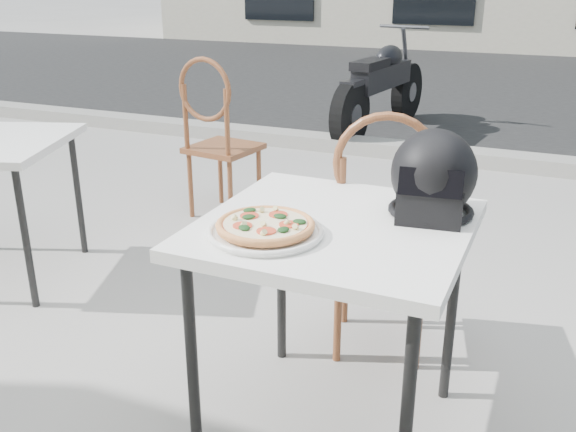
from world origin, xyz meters
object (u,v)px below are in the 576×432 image
at_px(cafe_chair_side, 216,130).
at_px(helmet, 433,178).
at_px(plate, 265,232).
at_px(motorcycle, 382,88).
at_px(cafe_table_main, 334,243).
at_px(cafe_chair_main, 383,224).
at_px(pizza, 265,225).

bearing_deg(cafe_chair_side, helmet, 145.79).
distance_m(plate, cafe_chair_side, 2.17).
bearing_deg(motorcycle, helmet, -65.17).
bearing_deg(motorcycle, plate, -71.36).
distance_m(cafe_table_main, cafe_chair_main, 0.53).
height_order(cafe_chair_main, motorcycle, cafe_chair_main).
relative_size(cafe_table_main, cafe_chair_side, 0.79).
bearing_deg(cafe_chair_main, cafe_chair_side, -52.56).
bearing_deg(cafe_table_main, motorcycle, 103.07).
bearing_deg(pizza, motorcycle, 100.71).
relative_size(plate, cafe_chair_side, 0.38).
height_order(cafe_table_main, motorcycle, motorcycle).
xyz_separation_m(pizza, motorcycle, (-0.85, 4.50, -0.36)).
height_order(helmet, cafe_chair_main, helmet).
height_order(pizza, cafe_chair_side, cafe_chair_side).
distance_m(cafe_chair_main, motorcycle, 3.95).
height_order(helmet, cafe_chair_side, helmet).
bearing_deg(cafe_chair_side, plate, 131.46).
distance_m(pizza, cafe_chair_main, 0.74).
bearing_deg(cafe_chair_main, plate, 62.65).
xyz_separation_m(cafe_table_main, cafe_chair_side, (-1.33, 1.64, -0.12)).
bearing_deg(plate, cafe_chair_side, 122.94).
relative_size(cafe_chair_side, motorcycle, 0.52).
relative_size(helmet, cafe_chair_main, 0.30).
bearing_deg(motorcycle, cafe_table_main, -68.99).
distance_m(helmet, motorcycle, 4.36).
bearing_deg(pizza, helmet, 40.73).
distance_m(cafe_table_main, cafe_chair_side, 2.12).
height_order(helmet, motorcycle, helmet).
distance_m(pizza, cafe_chair_side, 2.18).
height_order(cafe_table_main, pizza, pizza).
bearing_deg(plate, helmet, 40.74).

